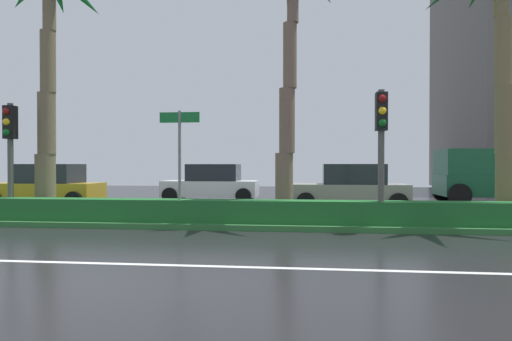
{
  "coord_description": "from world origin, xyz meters",
  "views": [
    {
      "loc": [
        4.13,
        -5.39,
        1.69
      ],
      "look_at": [
        2.19,
        11.43,
        1.48
      ],
      "focal_mm": 31.89,
      "sensor_mm": 36.0,
      "label": 1
    }
  ],
  "objects_px": {
    "traffic_signal_median_right": "(381,132)",
    "car_in_traffic_third": "(351,187)",
    "street_name_sign": "(180,150)",
    "car_in_traffic_leading": "(48,186)",
    "car_in_traffic_second": "(212,184)",
    "palm_tree_centre_left": "(48,15)",
    "traffic_signal_median_left": "(10,139)"
  },
  "relations": [
    {
      "from": "traffic_signal_median_right",
      "to": "street_name_sign",
      "type": "distance_m",
      "value": 5.31
    },
    {
      "from": "car_in_traffic_leading",
      "to": "car_in_traffic_second",
      "type": "height_order",
      "value": "same"
    },
    {
      "from": "palm_tree_centre_left",
      "to": "car_in_traffic_leading",
      "type": "distance_m",
      "value": 7.43
    },
    {
      "from": "traffic_signal_median_left",
      "to": "car_in_traffic_second",
      "type": "xyz_separation_m",
      "value": [
        4.18,
        8.19,
        -1.61
      ]
    },
    {
      "from": "palm_tree_centre_left",
      "to": "traffic_signal_median_left",
      "type": "distance_m",
      "value": 3.88
    },
    {
      "from": "street_name_sign",
      "to": "car_in_traffic_second",
      "type": "relative_size",
      "value": 0.7
    },
    {
      "from": "traffic_signal_median_left",
      "to": "car_in_traffic_leading",
      "type": "relative_size",
      "value": 0.77
    },
    {
      "from": "car_in_traffic_leading",
      "to": "traffic_signal_median_left",
      "type": "bearing_deg",
      "value": 110.66
    },
    {
      "from": "traffic_signal_median_left",
      "to": "traffic_signal_median_right",
      "type": "bearing_deg",
      "value": -2.77
    },
    {
      "from": "car_in_traffic_leading",
      "to": "car_in_traffic_third",
      "type": "distance_m",
      "value": 12.09
    },
    {
      "from": "palm_tree_centre_left",
      "to": "traffic_signal_median_right",
      "type": "distance_m",
      "value": 10.33
    },
    {
      "from": "street_name_sign",
      "to": "car_in_traffic_leading",
      "type": "distance_m",
      "value": 8.89
    },
    {
      "from": "traffic_signal_median_right",
      "to": "car_in_traffic_third",
      "type": "bearing_deg",
      "value": 92.16
    },
    {
      "from": "traffic_signal_median_left",
      "to": "traffic_signal_median_right",
      "type": "height_order",
      "value": "traffic_signal_median_right"
    },
    {
      "from": "car_in_traffic_second",
      "to": "car_in_traffic_leading",
      "type": "bearing_deg",
      "value": 27.63
    },
    {
      "from": "palm_tree_centre_left",
      "to": "car_in_traffic_third",
      "type": "height_order",
      "value": "palm_tree_centre_left"
    },
    {
      "from": "palm_tree_centre_left",
      "to": "street_name_sign",
      "type": "bearing_deg",
      "value": -11.99
    },
    {
      "from": "street_name_sign",
      "to": "car_in_traffic_second",
      "type": "bearing_deg",
      "value": 96.39
    },
    {
      "from": "traffic_signal_median_left",
      "to": "car_in_traffic_third",
      "type": "distance_m",
      "value": 11.64
    },
    {
      "from": "car_in_traffic_leading",
      "to": "car_in_traffic_third",
      "type": "relative_size",
      "value": 1.0
    },
    {
      "from": "palm_tree_centre_left",
      "to": "car_in_traffic_third",
      "type": "relative_size",
      "value": 1.86
    },
    {
      "from": "car_in_traffic_third",
      "to": "traffic_signal_median_left",
      "type": "bearing_deg",
      "value": 27.82
    },
    {
      "from": "traffic_signal_median_right",
      "to": "car_in_traffic_third",
      "type": "relative_size",
      "value": 0.8
    },
    {
      "from": "palm_tree_centre_left",
      "to": "car_in_traffic_leading",
      "type": "height_order",
      "value": "palm_tree_centre_left"
    },
    {
      "from": "traffic_signal_median_right",
      "to": "car_in_traffic_leading",
      "type": "bearing_deg",
      "value": 155.85
    },
    {
      "from": "car_in_traffic_second",
      "to": "car_in_traffic_third",
      "type": "height_order",
      "value": "same"
    },
    {
      "from": "traffic_signal_median_right",
      "to": "car_in_traffic_leading",
      "type": "height_order",
      "value": "traffic_signal_median_right"
    },
    {
      "from": "traffic_signal_median_right",
      "to": "car_in_traffic_third",
      "type": "distance_m",
      "value": 6.13
    },
    {
      "from": "traffic_signal_median_left",
      "to": "car_in_traffic_leading",
      "type": "distance_m",
      "value": 5.6
    },
    {
      "from": "palm_tree_centre_left",
      "to": "car_in_traffic_second",
      "type": "height_order",
      "value": "palm_tree_centre_left"
    },
    {
      "from": "palm_tree_centre_left",
      "to": "car_in_traffic_third",
      "type": "bearing_deg",
      "value": 26.89
    },
    {
      "from": "traffic_signal_median_right",
      "to": "car_in_traffic_third",
      "type": "xyz_separation_m",
      "value": [
        -0.22,
        5.88,
        -1.69
      ]
    }
  ]
}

